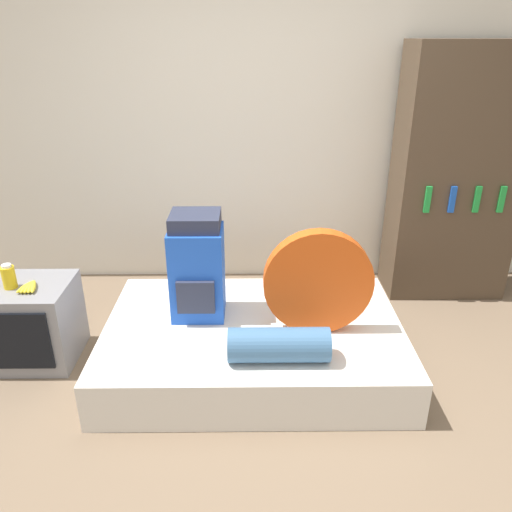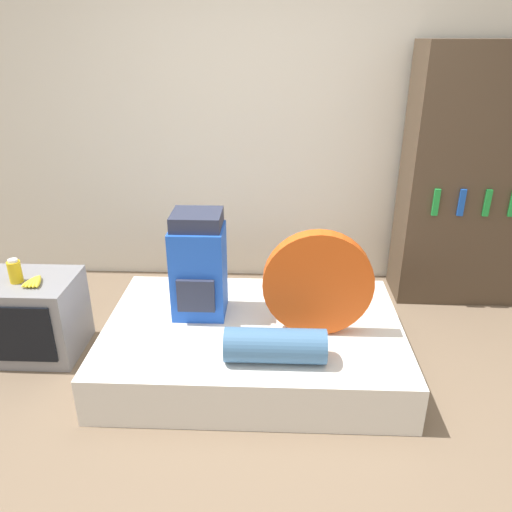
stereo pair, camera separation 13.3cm
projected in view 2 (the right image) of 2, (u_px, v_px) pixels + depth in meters
name	position (u px, v px, depth m)	size (l,w,h in m)	color
ground_plane	(264.00, 428.00, 2.64)	(16.00, 16.00, 0.00)	brown
wall_back	(271.00, 121.00, 3.82)	(8.00, 0.05, 2.60)	silver
bed	(253.00, 343.00, 3.11)	(1.80, 1.21, 0.29)	silver
backpack	(199.00, 266.00, 3.05)	(0.32, 0.32, 0.66)	blue
tent_bag	(318.00, 284.00, 2.84)	(0.63, 0.09, 0.63)	#D14C14
sleeping_roll	(275.00, 345.00, 2.67)	(0.55, 0.19, 0.19)	#3D668E
television	(32.00, 316.00, 3.18)	(0.59, 0.48, 0.52)	gray
canister	(15.00, 271.00, 3.03)	(0.08, 0.08, 0.15)	gold
banana_bunch	(35.00, 281.00, 3.03)	(0.12, 0.16, 0.03)	yellow
bookshelf	(466.00, 179.00, 3.65)	(0.89, 0.44, 1.88)	#473828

